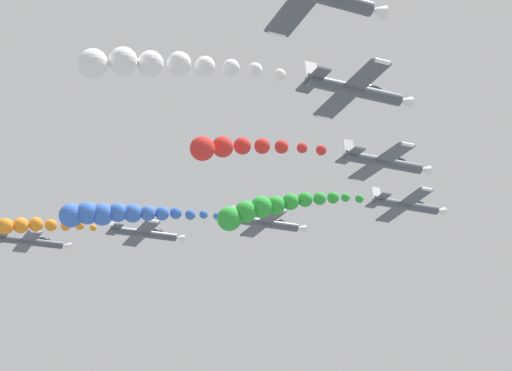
{
  "coord_description": "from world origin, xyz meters",
  "views": [
    {
      "loc": [
        82.4,
        -42.25,
        100.33
      ],
      "look_at": [
        0.0,
        0.0,
        130.63
      ],
      "focal_mm": 62.74,
      "sensor_mm": 36.0,
      "label": 1
    }
  ],
  "objects_px": {
    "airplane_lead": "(407,205)",
    "airplane_left_inner": "(267,223)",
    "airplane_right_inner": "(385,162)",
    "airplane_trailing": "(31,242)",
    "airplane_left_outer": "(145,233)",
    "airplane_right_outer": "(356,90)"
  },
  "relations": [
    {
      "from": "airplane_right_inner",
      "to": "airplane_left_outer",
      "type": "distance_m",
      "value": 39.87
    },
    {
      "from": "airplane_left_outer",
      "to": "airplane_trailing",
      "type": "bearing_deg",
      "value": -135.47
    },
    {
      "from": "airplane_left_inner",
      "to": "airplane_right_inner",
      "type": "relative_size",
      "value": 1.0
    },
    {
      "from": "airplane_right_inner",
      "to": "airplane_left_outer",
      "type": "relative_size",
      "value": 1.0
    },
    {
      "from": "airplane_lead",
      "to": "airplane_right_inner",
      "type": "relative_size",
      "value": 1.0
    },
    {
      "from": "airplane_lead",
      "to": "airplane_left_inner",
      "type": "relative_size",
      "value": 1.0
    },
    {
      "from": "airplane_right_outer",
      "to": "airplane_trailing",
      "type": "bearing_deg",
      "value": -169.51
    },
    {
      "from": "airplane_left_inner",
      "to": "airplane_right_inner",
      "type": "height_order",
      "value": "airplane_right_inner"
    },
    {
      "from": "airplane_right_inner",
      "to": "airplane_right_outer",
      "type": "height_order",
      "value": "airplane_right_outer"
    },
    {
      "from": "airplane_left_inner",
      "to": "airplane_right_outer",
      "type": "distance_m",
      "value": 40.12
    },
    {
      "from": "airplane_right_outer",
      "to": "airplane_trailing",
      "type": "relative_size",
      "value": 1.0
    },
    {
      "from": "airplane_left_inner",
      "to": "airplane_right_outer",
      "type": "height_order",
      "value": "airplane_right_outer"
    },
    {
      "from": "airplane_lead",
      "to": "airplane_left_inner",
      "type": "height_order",
      "value": "airplane_lead"
    },
    {
      "from": "airplane_left_outer",
      "to": "airplane_trailing",
      "type": "relative_size",
      "value": 1.0
    },
    {
      "from": "airplane_lead",
      "to": "airplane_trailing",
      "type": "xyz_separation_m",
      "value": [
        -37.78,
        -35.76,
        0.04
      ]
    },
    {
      "from": "airplane_right_inner",
      "to": "airplane_right_outer",
      "type": "relative_size",
      "value": 1.0
    },
    {
      "from": "airplane_left_outer",
      "to": "airplane_right_inner",
      "type": "bearing_deg",
      "value": 16.97
    },
    {
      "from": "airplane_right_outer",
      "to": "airplane_trailing",
      "type": "distance_m",
      "value": 64.47
    },
    {
      "from": "airplane_lead",
      "to": "airplane_right_outer",
      "type": "height_order",
      "value": "airplane_lead"
    },
    {
      "from": "airplane_left_inner",
      "to": "airplane_right_inner",
      "type": "xyz_separation_m",
      "value": [
        25.36,
        0.21,
        0.11
      ]
    },
    {
      "from": "airplane_right_inner",
      "to": "airplane_trailing",
      "type": "bearing_deg",
      "value": -154.82
    },
    {
      "from": "airplane_lead",
      "to": "airplane_left_outer",
      "type": "bearing_deg",
      "value": -137.12
    }
  ]
}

